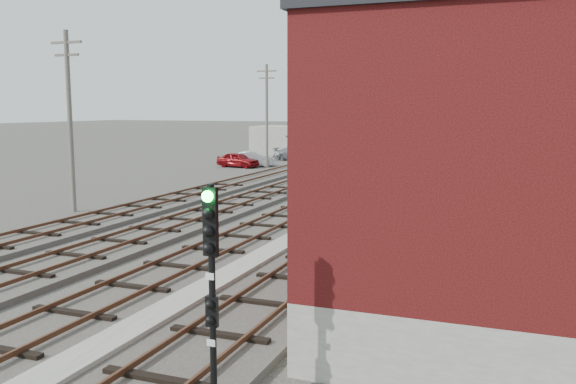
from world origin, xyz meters
The scene contains 23 objects.
ground centered at (0.00, 60.00, 0.00)m, with size 320.00×320.00×0.00m, color #282621.
track_right centered at (2.50, 39.00, 0.11)m, with size 3.20×90.00×0.39m.
track_mid_right centered at (-1.50, 39.00, 0.11)m, with size 3.20×90.00×0.39m.
track_mid_left centered at (-5.50, 39.00, 0.11)m, with size 3.20×90.00×0.39m.
track_left centered at (-9.50, 39.00, 0.11)m, with size 3.20×90.00×0.39m.
platform_curb centered at (0.50, 14.00, 0.13)m, with size 0.90×28.00×0.26m, color gray.
brick_building centered at (7.50, 12.00, 3.63)m, with size 6.54×12.20×7.22m.
lattice_tower centered at (5.50, 35.00, 7.50)m, with size 1.60×1.60×15.00m.
utility_pole_left_a centered at (-12.50, 20.00, 4.80)m, with size 1.80×0.24×9.00m.
utility_pole_left_b centered at (-12.50, 45.00, 4.80)m, with size 1.80×0.24×9.00m.
utility_pole_left_c centered at (-12.50, 70.00, 4.80)m, with size 1.80×0.24×9.00m.
utility_pole_right_a centered at (6.50, 28.00, 4.80)m, with size 1.80×0.24×9.00m.
utility_pole_right_b centered at (6.50, 58.00, 4.80)m, with size 1.80×0.24×9.00m.
apartment_left centered at (-18.00, 135.00, 15.00)m, with size 22.00×14.00×30.00m, color gray.
apartment_right centered at (8.00, 150.00, 13.00)m, with size 16.00×12.00×26.00m, color gray.
shed_left centered at (-16.00, 60.00, 1.60)m, with size 8.00×5.00×3.20m, color gray.
shed_right centered at (9.00, 70.00, 2.00)m, with size 6.00×6.00×4.00m, color gray.
signal_mast centered at (3.70, 4.45, 2.31)m, with size 0.40×0.41×3.95m.
switch_stand centered at (-5.64, 21.23, 0.59)m, with size 0.36×0.36×1.25m.
site_trailer centered at (-8.17, 48.09, 1.37)m, with size 6.82×3.81×2.71m.
car_red centered at (-14.90, 44.09, 0.67)m, with size 1.57×3.91×1.33m, color maroon.
car_silver centered at (-14.07, 45.38, 0.67)m, with size 1.43×4.10×1.35m, color #A5A9AD.
car_grey centered at (-12.72, 52.72, 0.63)m, with size 1.78×4.38×1.27m, color gray.
Camera 1 is at (8.57, -4.52, 5.22)m, focal length 38.00 mm.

